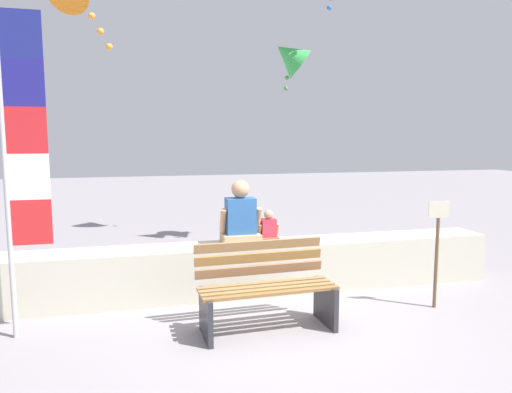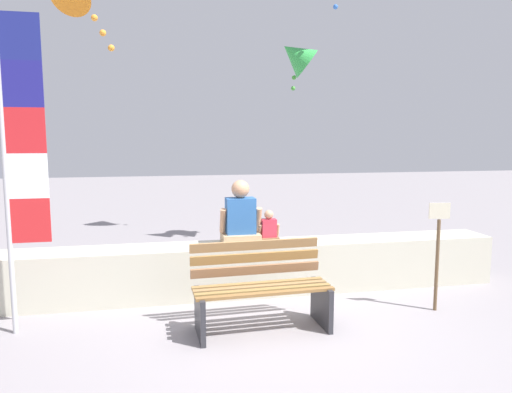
% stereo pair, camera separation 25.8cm
% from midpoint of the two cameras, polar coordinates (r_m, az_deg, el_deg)
% --- Properties ---
extents(ground_plane, '(40.00, 40.00, 0.00)m').
position_cam_midpoint_polar(ground_plane, '(5.17, 4.17, -15.36)').
color(ground_plane, gray).
extents(seawall_ledge, '(6.40, 0.58, 0.64)m').
position_cam_midpoint_polar(seawall_ledge, '(6.10, 1.31, -8.62)').
color(seawall_ledge, beige).
rests_on(seawall_ledge, ground).
extents(park_bench, '(1.43, 0.67, 0.88)m').
position_cam_midpoint_polar(park_bench, '(4.97, 2.11, -11.33)').
color(park_bench, olive).
rests_on(park_bench, ground).
extents(person_adult, '(0.53, 0.39, 0.81)m').
position_cam_midpoint_polar(person_adult, '(5.95, -0.65, -2.73)').
color(person_adult, tan).
rests_on(person_adult, seawall_ledge).
extents(person_child, '(0.27, 0.20, 0.42)m').
position_cam_midpoint_polar(person_child, '(6.05, 2.79, -4.04)').
color(person_child, brown).
rests_on(person_child, seawall_ledge).
extents(flag_banner, '(0.42, 0.05, 3.16)m').
position_cam_midpoint_polar(flag_banner, '(5.09, -25.64, 5.26)').
color(flag_banner, '#B7B7BC').
rests_on(flag_banner, ground).
extents(kite_green, '(0.84, 0.69, 0.97)m').
position_cam_midpoint_polar(kite_green, '(8.64, 5.74, 16.68)').
color(kite_green, green).
extents(sign_post, '(0.24, 0.05, 1.25)m').
position_cam_midpoint_polar(sign_post, '(5.79, 22.41, -5.71)').
color(sign_post, brown).
rests_on(sign_post, ground).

